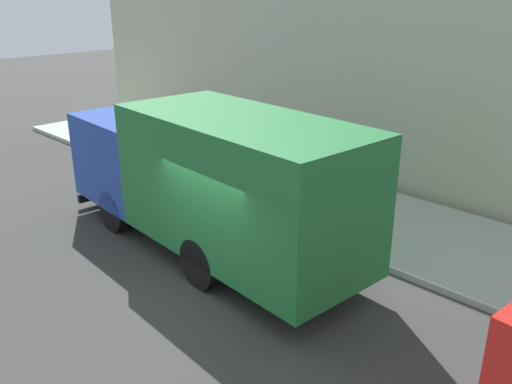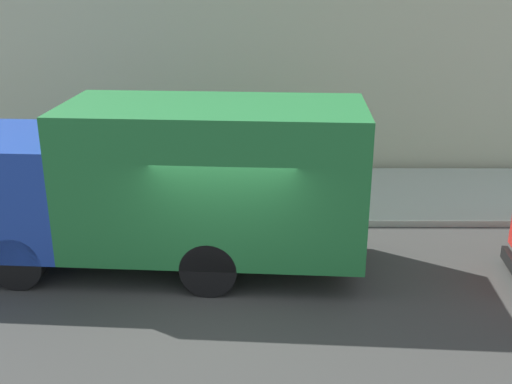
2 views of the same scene
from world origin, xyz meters
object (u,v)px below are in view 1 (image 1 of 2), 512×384
Objects in this scene: pedestrian_standing at (186,129)px; pedestrian_third at (173,114)px; large_utility_truck at (209,177)px; street_sign_post at (254,156)px; pedestrian_walking at (205,151)px.

pedestrian_standing is 0.97× the size of pedestrian_third.
large_utility_truck is at bearing -167.11° from pedestrian_third.
pedestrian_standing is 0.70× the size of street_sign_post.
pedestrian_walking is 1.03× the size of pedestrian_third.
street_sign_post is at bearing -156.27° from pedestrian_third.
pedestrian_standing is at bearing 70.77° from street_sign_post.
pedestrian_walking is at bearing -161.73° from pedestrian_third.
pedestrian_walking is 5.30m from pedestrian_third.
pedestrian_walking is 0.74× the size of street_sign_post.
pedestrian_standing is 5.49m from street_sign_post.
pedestrian_standing is (1.36, 2.64, -0.05)m from pedestrian_walking.
pedestrian_walking is at bearing 55.05° from large_utility_truck.
pedestrian_walking reaches higher than pedestrian_third.
pedestrian_third is at bearing 61.58° from large_utility_truck.
street_sign_post reaches higher than pedestrian_standing.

